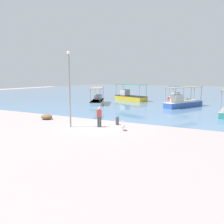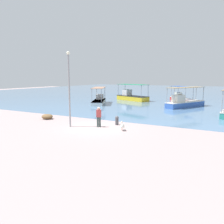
{
  "view_description": "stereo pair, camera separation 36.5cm",
  "coord_description": "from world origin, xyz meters",
  "px_view_note": "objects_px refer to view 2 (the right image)",
  "views": [
    {
      "loc": [
        9.02,
        -15.3,
        4.14
      ],
      "look_at": [
        0.06,
        2.78,
        0.9
      ],
      "focal_mm": 35.0,
      "sensor_mm": 36.0,
      "label": 1
    },
    {
      "loc": [
        9.35,
        -15.14,
        4.14
      ],
      "look_at": [
        0.06,
        2.78,
        0.9
      ],
      "focal_mm": 35.0,
      "sensor_mm": 36.0,
      "label": 2
    }
  ],
  "objects_px": {
    "pelican": "(122,126)",
    "fishing_boat_far_left": "(132,97)",
    "fishing_boat_near_left": "(184,102)",
    "lamp_post": "(69,85)",
    "glass_bottle": "(124,126)",
    "mooring_bollard": "(117,120)",
    "net_pile": "(47,117)",
    "fishing_boat_center": "(99,100)",
    "fisherman_standing": "(99,116)",
    "fishing_boat_outer": "(181,98)"
  },
  "relations": [
    {
      "from": "pelican",
      "to": "lamp_post",
      "type": "height_order",
      "value": "lamp_post"
    },
    {
      "from": "lamp_post",
      "to": "glass_bottle",
      "type": "distance_m",
      "value": 5.61
    },
    {
      "from": "mooring_bollard",
      "to": "fishing_boat_far_left",
      "type": "bearing_deg",
      "value": 108.71
    },
    {
      "from": "fishing_boat_center",
      "to": "lamp_post",
      "type": "relative_size",
      "value": 1.02
    },
    {
      "from": "fishing_boat_center",
      "to": "mooring_bollard",
      "type": "relative_size",
      "value": 7.94
    },
    {
      "from": "fishing_boat_near_left",
      "to": "mooring_bollard",
      "type": "height_order",
      "value": "fishing_boat_near_left"
    },
    {
      "from": "fishing_boat_far_left",
      "to": "fishing_boat_near_left",
      "type": "xyz_separation_m",
      "value": [
        9.92,
        -5.04,
        -0.01
      ]
    },
    {
      "from": "lamp_post",
      "to": "fishing_boat_near_left",
      "type": "bearing_deg",
      "value": 69.01
    },
    {
      "from": "fishing_boat_near_left",
      "to": "lamp_post",
      "type": "relative_size",
      "value": 1.09
    },
    {
      "from": "mooring_bollard",
      "to": "net_pile",
      "type": "height_order",
      "value": "mooring_bollard"
    },
    {
      "from": "pelican",
      "to": "fishing_boat_far_left",
      "type": "bearing_deg",
      "value": 110.4
    },
    {
      "from": "fishing_boat_center",
      "to": "glass_bottle",
      "type": "distance_m",
      "value": 16.69
    },
    {
      "from": "fishing_boat_center",
      "to": "fishing_boat_far_left",
      "type": "height_order",
      "value": "fishing_boat_far_left"
    },
    {
      "from": "fishing_boat_near_left",
      "to": "fisherman_standing",
      "type": "bearing_deg",
      "value": -105.07
    },
    {
      "from": "fishing_boat_far_left",
      "to": "fishing_boat_near_left",
      "type": "bearing_deg",
      "value": -26.93
    },
    {
      "from": "net_pile",
      "to": "pelican",
      "type": "bearing_deg",
      "value": -5.78
    },
    {
      "from": "mooring_bollard",
      "to": "net_pile",
      "type": "relative_size",
      "value": 0.68
    },
    {
      "from": "fishing_boat_center",
      "to": "lamp_post",
      "type": "xyz_separation_m",
      "value": [
        6.12,
        -15.02,
        2.91
      ]
    },
    {
      "from": "fishing_boat_near_left",
      "to": "fishing_boat_outer",
      "type": "bearing_deg",
      "value": 103.37
    },
    {
      "from": "fishing_boat_far_left",
      "to": "pelican",
      "type": "height_order",
      "value": "fishing_boat_far_left"
    },
    {
      "from": "fishing_boat_outer",
      "to": "fishing_boat_near_left",
      "type": "xyz_separation_m",
      "value": [
        1.87,
        -7.85,
        0.11
      ]
    },
    {
      "from": "lamp_post",
      "to": "fisherman_standing",
      "type": "distance_m",
      "value": 3.51
    },
    {
      "from": "mooring_bollard",
      "to": "net_pile",
      "type": "distance_m",
      "value": 7.42
    },
    {
      "from": "mooring_bollard",
      "to": "glass_bottle",
      "type": "distance_m",
      "value": 1.15
    },
    {
      "from": "fishing_boat_center",
      "to": "pelican",
      "type": "bearing_deg",
      "value": -53.39
    },
    {
      "from": "fishing_boat_far_left",
      "to": "net_pile",
      "type": "distance_m",
      "value": 20.29
    },
    {
      "from": "mooring_bollard",
      "to": "fisherman_standing",
      "type": "distance_m",
      "value": 1.8
    },
    {
      "from": "fishing_boat_outer",
      "to": "fisherman_standing",
      "type": "bearing_deg",
      "value": -95.81
    },
    {
      "from": "fishing_boat_near_left",
      "to": "pelican",
      "type": "bearing_deg",
      "value": -97.26
    },
    {
      "from": "mooring_bollard",
      "to": "net_pile",
      "type": "xyz_separation_m",
      "value": [
        -7.37,
        -0.76,
        -0.18
      ]
    },
    {
      "from": "fisherman_standing",
      "to": "glass_bottle",
      "type": "height_order",
      "value": "fisherman_standing"
    },
    {
      "from": "fishing_boat_center",
      "to": "glass_bottle",
      "type": "height_order",
      "value": "fishing_boat_center"
    },
    {
      "from": "fishing_boat_near_left",
      "to": "pelican",
      "type": "relative_size",
      "value": 8.45
    },
    {
      "from": "net_pile",
      "to": "glass_bottle",
      "type": "distance_m",
      "value": 8.3
    },
    {
      "from": "lamp_post",
      "to": "net_pile",
      "type": "xyz_separation_m",
      "value": [
        -4.19,
        1.68,
        -3.21
      ]
    },
    {
      "from": "fishing_boat_center",
      "to": "lamp_post",
      "type": "height_order",
      "value": "lamp_post"
    },
    {
      "from": "mooring_bollard",
      "to": "glass_bottle",
      "type": "height_order",
      "value": "mooring_bollard"
    },
    {
      "from": "fishing_boat_far_left",
      "to": "pelican",
      "type": "xyz_separation_m",
      "value": [
        7.87,
        -21.15,
        -0.31
      ]
    },
    {
      "from": "fishing_boat_center",
      "to": "glass_bottle",
      "type": "relative_size",
      "value": 23.43
    },
    {
      "from": "fisherman_standing",
      "to": "glass_bottle",
      "type": "bearing_deg",
      "value": 23.58
    },
    {
      "from": "fishing_boat_near_left",
      "to": "mooring_bollard",
      "type": "xyz_separation_m",
      "value": [
        -3.31,
        -14.48,
        -0.25
      ]
    },
    {
      "from": "fisherman_standing",
      "to": "lamp_post",
      "type": "bearing_deg",
      "value": -155.64
    },
    {
      "from": "lamp_post",
      "to": "net_pile",
      "type": "bearing_deg",
      "value": 158.16
    },
    {
      "from": "fishing_boat_outer",
      "to": "mooring_bollard",
      "type": "xyz_separation_m",
      "value": [
        -1.44,
        -22.33,
        -0.14
      ]
    },
    {
      "from": "fishing_boat_near_left",
      "to": "net_pile",
      "type": "height_order",
      "value": "fishing_boat_near_left"
    },
    {
      "from": "pelican",
      "to": "fisherman_standing",
      "type": "bearing_deg",
      "value": 175.08
    },
    {
      "from": "pelican",
      "to": "lamp_post",
      "type": "bearing_deg",
      "value": -169.71
    },
    {
      "from": "fishing_boat_far_left",
      "to": "fishing_boat_near_left",
      "type": "distance_m",
      "value": 11.13
    },
    {
      "from": "fishing_boat_center",
      "to": "mooring_bollard",
      "type": "xyz_separation_m",
      "value": [
        9.3,
        -12.58,
        -0.12
      ]
    },
    {
      "from": "fishing_boat_outer",
      "to": "lamp_post",
      "type": "height_order",
      "value": "lamp_post"
    }
  ]
}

